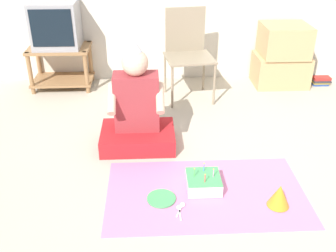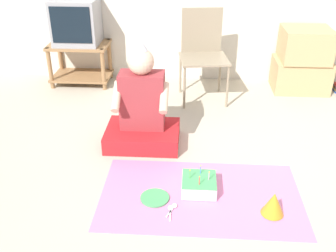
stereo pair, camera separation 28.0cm
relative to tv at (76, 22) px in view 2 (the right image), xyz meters
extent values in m
plane|color=#BCB29E|center=(1.54, -2.02, -0.68)|extent=(16.00, 16.00, 0.00)
cube|color=#997047|center=(0.00, 0.00, -0.25)|extent=(0.64, 0.42, 0.03)
cube|color=#997047|center=(0.00, 0.00, -0.60)|extent=(0.64, 0.42, 0.02)
cylinder|color=#997047|center=(-0.29, -0.18, -0.46)|extent=(0.04, 0.04, 0.45)
cylinder|color=#997047|center=(0.29, -0.18, -0.46)|extent=(0.04, 0.04, 0.45)
cylinder|color=#997047|center=(-0.29, 0.18, -0.46)|extent=(0.04, 0.04, 0.45)
cylinder|color=#997047|center=(0.29, 0.18, -0.46)|extent=(0.04, 0.04, 0.45)
cube|color=#99999E|center=(0.00, 0.00, 0.00)|extent=(0.47, 0.40, 0.46)
cube|color=black|center=(0.00, -0.20, 0.01)|extent=(0.41, 0.01, 0.36)
cube|color=gray|center=(1.34, -0.37, -0.25)|extent=(0.51, 0.49, 0.02)
cube|color=gray|center=(1.32, -0.17, -0.03)|extent=(0.40, 0.08, 0.45)
cylinder|color=gray|center=(1.16, -0.59, -0.47)|extent=(0.02, 0.02, 0.43)
cylinder|color=gray|center=(1.58, -0.54, -0.47)|extent=(0.02, 0.02, 0.43)
cylinder|color=gray|center=(1.11, -0.21, -0.47)|extent=(0.02, 0.02, 0.43)
cylinder|color=gray|center=(1.52, -0.15, -0.47)|extent=(0.02, 0.02, 0.43)
cube|color=tan|center=(2.39, -0.04, -0.52)|extent=(0.57, 0.41, 0.34)
cube|color=tan|center=(2.39, -0.04, -0.18)|extent=(0.49, 0.45, 0.33)
cube|color=red|center=(0.84, -1.28, -0.61)|extent=(0.60, 0.44, 0.14)
cube|color=#993338|center=(0.84, -1.24, -0.31)|extent=(0.35, 0.20, 0.46)
sphere|color=beige|center=(0.84, -1.24, 0.01)|extent=(0.20, 0.20, 0.20)
cone|color=silver|center=(0.84, -1.24, 0.14)|extent=(0.11, 0.11, 0.09)
cylinder|color=beige|center=(0.66, -1.34, -0.24)|extent=(0.06, 0.25, 0.20)
cylinder|color=beige|center=(1.02, -1.34, -0.24)|extent=(0.06, 0.25, 0.20)
cube|color=pink|center=(1.31, -1.95, -0.68)|extent=(1.35, 0.79, 0.01)
cube|color=silver|center=(1.30, -1.90, -0.63)|extent=(0.23, 0.23, 0.09)
cube|color=#4CB266|center=(1.30, -1.90, -0.58)|extent=(0.23, 0.23, 0.01)
cylinder|color=#E58CCC|center=(1.37, -1.90, -0.56)|extent=(0.01, 0.01, 0.07)
sphere|color=#FFCC4C|center=(1.37, -1.90, -0.52)|extent=(0.01, 0.01, 0.01)
cylinder|color=#4C7FE5|center=(1.31, -1.83, -0.56)|extent=(0.01, 0.01, 0.07)
sphere|color=#FFCC4C|center=(1.31, -1.83, -0.52)|extent=(0.01, 0.01, 0.01)
cylinder|color=#66C666|center=(1.24, -1.89, -0.56)|extent=(0.01, 0.01, 0.07)
sphere|color=#FFCC4C|center=(1.24, -1.89, -0.52)|extent=(0.01, 0.01, 0.01)
cylinder|color=#EA4C4C|center=(1.30, -1.96, -0.56)|extent=(0.01, 0.01, 0.07)
sphere|color=#FFCC4C|center=(1.30, -1.96, -0.52)|extent=(0.01, 0.01, 0.01)
cone|color=gold|center=(1.77, -2.10, -0.60)|extent=(0.15, 0.15, 0.16)
cylinder|color=#4CB266|center=(1.01, -2.00, -0.67)|extent=(0.19, 0.19, 0.01)
ellipsoid|color=white|center=(1.14, -2.08, -0.67)|extent=(0.04, 0.05, 0.01)
cube|color=white|center=(1.12, -2.14, -0.67)|extent=(0.05, 0.10, 0.01)
ellipsoid|color=white|center=(1.12, -2.10, -0.67)|extent=(0.04, 0.05, 0.01)
cube|color=white|center=(1.12, -2.17, -0.67)|extent=(0.01, 0.10, 0.01)
camera|label=1|loc=(0.95, -4.08, 1.01)|focal=42.00mm
camera|label=2|loc=(1.23, -4.08, 1.01)|focal=42.00mm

